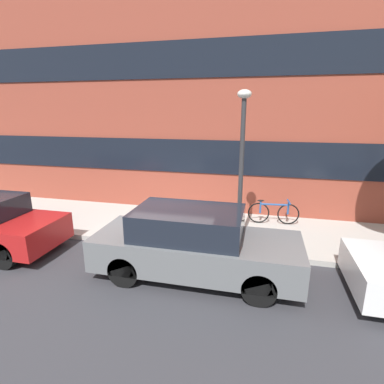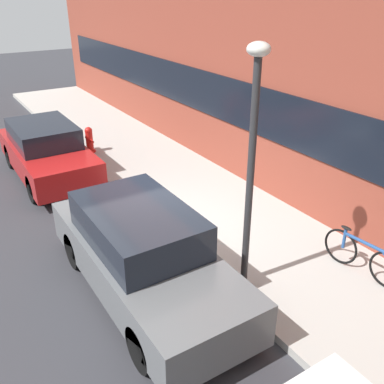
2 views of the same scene
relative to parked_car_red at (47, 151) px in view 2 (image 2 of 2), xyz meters
name	(u,v)px [view 2 (image 2 of 2)]	position (x,y,z in m)	size (l,w,h in m)	color
ground_plane	(166,240)	(4.35, 1.05, -0.70)	(56.00, 56.00, 0.00)	#333338
sidewalk_strip	(226,218)	(4.35, 2.51, -0.63)	(28.00, 2.92, 0.14)	#B2AFA8
parked_car_red	(47,151)	(0.00, 0.00, 0.00)	(3.98, 1.62, 1.40)	#AD1919
parked_car_grey	(143,253)	(5.51, 0.00, 0.04)	(4.32, 1.63, 1.49)	slate
fire_hydrant	(89,140)	(-0.81, 1.41, -0.18)	(0.54, 0.30, 0.75)	red
bicycle	(364,256)	(7.23, 3.22, -0.19)	(1.52, 0.44, 0.74)	black
lamp_post	(252,144)	(6.33, 1.41, 1.84)	(0.32, 0.32, 3.79)	#2D2D30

